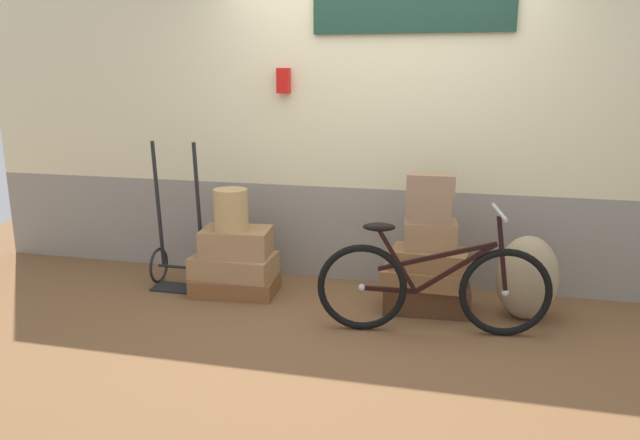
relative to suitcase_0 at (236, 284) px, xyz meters
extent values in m
cube|color=brown|center=(1.04, -0.22, -0.10)|extent=(9.13, 5.20, 0.06)
cube|color=gray|center=(1.04, 0.63, 0.33)|extent=(7.13, 0.20, 0.80)
cube|color=beige|center=(1.04, 0.63, 1.83)|extent=(7.13, 0.20, 2.19)
cube|color=#193828|center=(1.29, 0.51, 2.11)|extent=(1.53, 0.04, 0.31)
cube|color=red|center=(0.28, 0.49, 1.60)|extent=(0.10, 0.08, 0.20)
cube|color=brown|center=(0.00, 0.00, 0.00)|extent=(0.70, 0.48, 0.14)
cube|color=#9E754C|center=(-0.01, 0.01, 0.16)|extent=(0.65, 0.40, 0.17)
cube|color=#9E754C|center=(0.01, 0.02, 0.35)|extent=(0.57, 0.42, 0.21)
cube|color=#4C2D19|center=(1.52, 0.01, 0.03)|extent=(0.65, 0.43, 0.20)
cube|color=olive|center=(1.49, -0.01, 0.20)|extent=(0.60, 0.39, 0.13)
cube|color=olive|center=(1.53, -0.02, 0.33)|extent=(0.58, 0.36, 0.15)
cube|color=#9E754C|center=(1.53, 0.01, 0.51)|extent=(0.40, 0.27, 0.21)
cube|color=#937051|center=(1.52, 0.00, 0.72)|extent=(0.32, 0.20, 0.21)
cube|color=#937051|center=(1.52, 0.01, 0.89)|extent=(0.34, 0.20, 0.14)
cylinder|color=tan|center=(-0.02, 0.00, 0.62)|extent=(0.27, 0.27, 0.32)
torus|color=black|center=(-0.72, 0.08, 0.08)|extent=(0.02, 0.30, 0.30)
torus|color=black|center=(-0.30, 0.08, 0.08)|extent=(0.02, 0.30, 0.30)
cylinder|color=black|center=(-0.51, 0.08, 0.08)|extent=(0.42, 0.02, 0.02)
cylinder|color=black|center=(-0.69, 0.08, 0.61)|extent=(0.03, 0.09, 1.05)
cylinder|color=black|center=(-0.33, 0.08, 0.61)|extent=(0.03, 0.09, 1.05)
cube|color=black|center=(-0.51, -0.03, -0.06)|extent=(0.38, 0.22, 0.02)
ellipsoid|color=#9E8966|center=(2.23, 0.01, 0.24)|extent=(0.43, 0.37, 0.62)
torus|color=black|center=(1.11, -0.47, 0.24)|extent=(0.61, 0.13, 0.61)
sphere|color=#B2B2B7|center=(1.11, -0.47, 0.24)|extent=(0.05, 0.05, 0.05)
torus|color=black|center=(2.06, -0.34, 0.24)|extent=(0.61, 0.13, 0.61)
sphere|color=#B2B2B7|center=(2.06, -0.34, 0.24)|extent=(0.05, 0.05, 0.05)
cube|color=black|center=(1.73, -0.38, 0.40)|extent=(0.53, 0.10, 0.38)
cube|color=black|center=(1.35, -0.44, 0.43)|extent=(0.28, 0.07, 0.44)
cube|color=black|center=(1.29, -0.44, 0.23)|extent=(0.37, 0.08, 0.04)
cube|color=black|center=(1.60, -0.40, 0.48)|extent=(0.78, 0.13, 0.23)
cube|color=black|center=(2.02, -0.34, 0.50)|extent=(0.11, 0.04, 0.53)
ellipsoid|color=black|center=(1.22, -0.45, 0.67)|extent=(0.23, 0.12, 0.06)
cylinder|color=#A5A5AD|center=(1.99, -0.35, 0.79)|extent=(0.09, 0.46, 0.02)
camera|label=1|loc=(1.78, -4.36, 1.68)|focal=34.24mm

